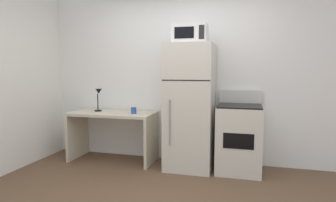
{
  "coord_description": "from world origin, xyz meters",
  "views": [
    {
      "loc": [
        0.92,
        -2.64,
        1.39
      ],
      "look_at": [
        -0.09,
        1.1,
        0.97
      ],
      "focal_mm": 30.72,
      "sensor_mm": 36.0,
      "label": 1
    }
  ],
  "objects": [
    {
      "name": "wall_back_white",
      "position": [
        0.0,
        1.7,
        1.3
      ],
      "size": [
        5.0,
        0.1,
        2.6
      ],
      "primitive_type": "cube",
      "color": "white",
      "rests_on": "ground"
    },
    {
      "name": "coffee_mug",
      "position": [
        -0.67,
        1.29,
        0.8
      ],
      "size": [
        0.08,
        0.08,
        0.09
      ],
      "primitive_type": "cylinder",
      "color": "#264C99",
      "rests_on": "desk"
    },
    {
      "name": "microwave",
      "position": [
        0.17,
        1.29,
        1.88
      ],
      "size": [
        0.46,
        0.35,
        0.26
      ],
      "color": "silver",
      "rests_on": "refrigerator"
    },
    {
      "name": "desk",
      "position": [
        -1.03,
        1.33,
        0.53
      ],
      "size": [
        1.29,
        0.6,
        0.75
      ],
      "color": "beige",
      "rests_on": "ground"
    },
    {
      "name": "refrigerator",
      "position": [
        0.17,
        1.31,
        0.88
      ],
      "size": [
        0.65,
        0.66,
        1.75
      ],
      "color": "beige",
      "rests_on": "ground"
    },
    {
      "name": "desk_lamp",
      "position": [
        -1.28,
        1.37,
        0.99
      ],
      "size": [
        0.14,
        0.12,
        0.35
      ],
      "color": "black",
      "rests_on": "desk"
    },
    {
      "name": "oven_range",
      "position": [
        0.85,
        1.33,
        0.47
      ],
      "size": [
        0.6,
        0.61,
        1.1
      ],
      "color": "beige",
      "rests_on": "ground"
    }
  ]
}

